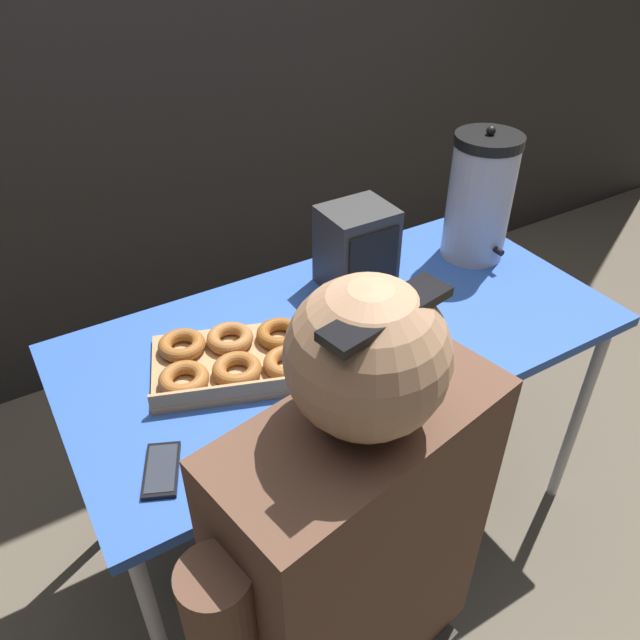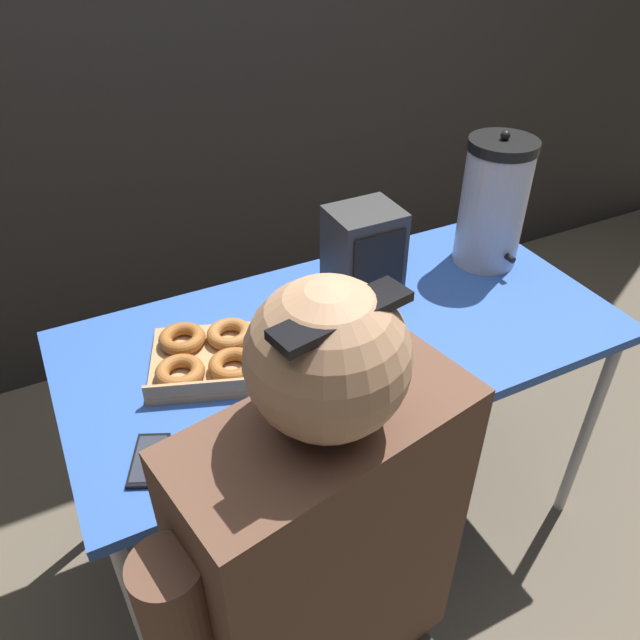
% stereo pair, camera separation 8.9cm
% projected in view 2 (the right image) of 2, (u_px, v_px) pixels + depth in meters
% --- Properties ---
extents(ground_plane, '(12.00, 12.00, 0.00)m').
position_uv_depth(ground_plane, '(340.00, 512.00, 1.97)').
color(ground_plane, brown).
extents(folding_table, '(1.37, 0.68, 0.72)m').
position_uv_depth(folding_table, '(345.00, 347.00, 1.57)').
color(folding_table, '#2D56B2').
rests_on(folding_table, ground).
extents(donut_box, '(0.55, 0.41, 0.05)m').
position_uv_depth(donut_box, '(257.00, 352.00, 1.44)').
color(donut_box, tan).
rests_on(donut_box, folding_table).
extents(coffee_urn, '(0.18, 0.21, 0.38)m').
position_uv_depth(coffee_urn, '(493.00, 203.00, 1.71)').
color(coffee_urn, '#B7B7BC').
rests_on(coffee_urn, folding_table).
extents(cell_phone, '(0.11, 0.15, 0.01)m').
position_uv_depth(cell_phone, '(149.00, 460.00, 1.21)').
color(cell_phone, black).
rests_on(cell_phone, folding_table).
extents(space_heater, '(0.18, 0.16, 0.23)m').
position_uv_depth(space_heater, '(364.00, 249.00, 1.64)').
color(space_heater, '#333333').
rests_on(space_heater, folding_table).
extents(person_seated, '(0.57, 0.29, 1.30)m').
position_uv_depth(person_seated, '(325.00, 614.00, 1.07)').
color(person_seated, '#33332D').
rests_on(person_seated, ground).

